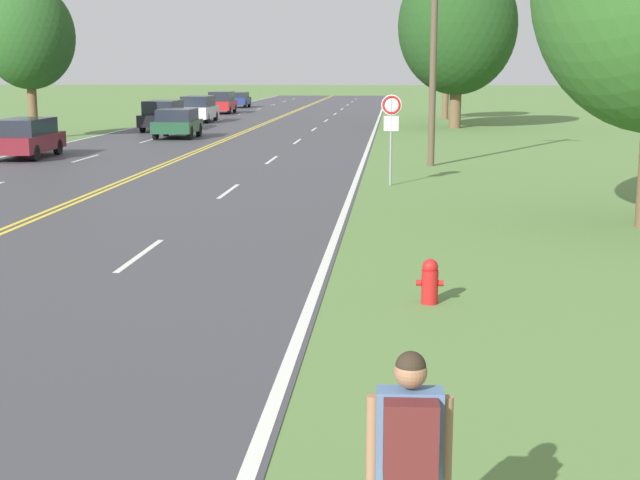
{
  "coord_description": "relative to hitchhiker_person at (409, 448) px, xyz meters",
  "views": [
    {
      "loc": [
        8.46,
        0.41,
        3.46
      ],
      "look_at": [
        7.45,
        12.35,
        1.16
      ],
      "focal_mm": 50.0,
      "sensor_mm": 36.0,
      "label": 1
    }
  ],
  "objects": [
    {
      "name": "car_red_van_distant",
      "position": [
        -13.93,
        64.89,
        -0.11
      ],
      "size": [
        1.91,
        4.31,
        1.73
      ],
      "rotation": [
        0.0,
        0.0,
        1.59
      ],
      "color": "black",
      "rests_on": "ground"
    },
    {
      "name": "tree_behind_sign",
      "position": [
        3.38,
        48.55,
        4.93
      ],
      "size": [
        6.97,
        6.97,
        9.98
      ],
      "color": "brown",
      "rests_on": "ground"
    },
    {
      "name": "car_black_suv_mid_far",
      "position": [
        -13.33,
        44.64,
        -0.11
      ],
      "size": [
        2.0,
        4.68,
        1.72
      ],
      "rotation": [
        0.0,
        0.0,
        1.59
      ],
      "color": "black",
      "rests_on": "ground"
    },
    {
      "name": "car_dark_blue_hatchback_horizon",
      "position": [
        -14.57,
        76.06,
        -0.26
      ],
      "size": [
        1.86,
        3.53,
        1.4
      ],
      "rotation": [
        0.0,
        0.0,
        1.56
      ],
      "color": "black",
      "rests_on": "ground"
    },
    {
      "name": "car_dark_green_hatchback_mid_near",
      "position": [
        -11.22,
        39.33,
        -0.22
      ],
      "size": [
        2.02,
        3.64,
        1.48
      ],
      "rotation": [
        0.0,
        0.0,
        1.59
      ],
      "color": "black",
      "rests_on": "ground"
    },
    {
      "name": "tree_mid_treeline",
      "position": [
        -18.4,
        38.43,
        4.04
      ],
      "size": [
        4.56,
        4.56,
        7.7
      ],
      "color": "brown",
      "rests_on": "ground"
    },
    {
      "name": "tree_left_verge",
      "position": [
        3.32,
        58.27,
        4.27
      ],
      "size": [
        4.34,
        4.34,
        7.81
      ],
      "color": "brown",
      "rests_on": "ground"
    },
    {
      "name": "utility_pole_midground",
      "position": [
        1.17,
        27.08,
        3.59
      ],
      "size": [
        1.8,
        0.24,
        8.91
      ],
      "color": "brown",
      "rests_on": "ground"
    },
    {
      "name": "fire_hydrant",
      "position": [
        0.42,
        7.55,
        -0.67
      ],
      "size": [
        0.41,
        0.25,
        0.68
      ],
      "color": "red",
      "rests_on": "ground"
    },
    {
      "name": "traffic_sign",
      "position": [
        -0.27,
        21.37,
        1.03
      ],
      "size": [
        0.6,
        0.1,
        2.72
      ],
      "color": "gray",
      "rests_on": "ground"
    },
    {
      "name": "car_maroon_hatchback_approaching",
      "position": [
        -14.71,
        28.67,
        -0.2
      ],
      "size": [
        2.01,
        4.32,
        1.55
      ],
      "rotation": [
        0.0,
        0.0,
        1.61
      ],
      "color": "black",
      "rests_on": "ground"
    },
    {
      "name": "hitchhiker_person",
      "position": [
        0.0,
        0.0,
        0.0
      ],
      "size": [
        0.57,
        0.41,
        1.67
      ],
      "rotation": [
        0.0,
        0.0,
        1.6
      ],
      "color": "#475175",
      "rests_on": "ground"
    },
    {
      "name": "car_white_suv_receding",
      "position": [
        -13.21,
        53.18,
        -0.11
      ],
      "size": [
        2.0,
        4.63,
        1.73
      ],
      "rotation": [
        0.0,
        0.0,
        1.58
      ],
      "color": "black",
      "rests_on": "ground"
    }
  ]
}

